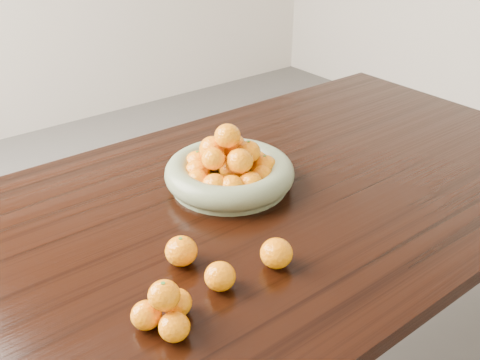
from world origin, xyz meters
TOP-DOWN VIEW (x-y plane):
  - dining_table at (0.00, 0.00)m, footprint 2.00×1.00m
  - fruit_bowl at (0.01, 0.09)m, footprint 0.33×0.33m
  - orange_pyramid at (-0.37, -0.24)m, footprint 0.11×0.11m
  - loose_orange_0 at (-0.26, -0.11)m, footprint 0.07×0.07m
  - loose_orange_1 at (-0.24, -0.22)m, footprint 0.06×0.06m
  - loose_orange_2 at (-0.11, -0.23)m, footprint 0.07×0.07m

SIDE VIEW (x-z plane):
  - dining_table at x=0.00m, z-range 0.29..1.04m
  - loose_orange_1 at x=-0.24m, z-range 0.75..0.81m
  - loose_orange_0 at x=-0.26m, z-range 0.75..0.81m
  - loose_orange_2 at x=-0.11m, z-range 0.75..0.81m
  - orange_pyramid at x=-0.37m, z-range 0.74..0.84m
  - fruit_bowl at x=0.01m, z-range 0.71..0.88m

